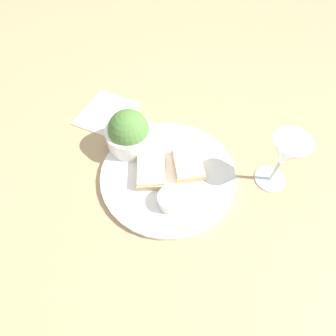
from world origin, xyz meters
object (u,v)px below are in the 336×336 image
cheese_toast_near (188,164)px  sauce_ramekin (171,199)px  wine_glass (286,154)px  napkin (107,113)px  cheese_toast_far (151,171)px  salad_bowl (129,133)px

cheese_toast_near → sauce_ramekin: bearing=-7.5°
cheese_toast_near → wine_glass: size_ratio=0.76×
wine_glass → napkin: bearing=-101.8°
wine_glass → napkin: wine_glass is taller
cheese_toast_far → wine_glass: 0.30m
cheese_toast_far → wine_glass: size_ratio=0.74×
wine_glass → napkin: (-0.10, -0.47, -0.10)m
salad_bowl → cheese_toast_far: bearing=46.4°
sauce_ramekin → wine_glass: wine_glass is taller
sauce_ramekin → cheese_toast_near: 0.11m
cheese_toast_near → cheese_toast_far: size_ratio=1.03×
cheese_toast_far → napkin: 0.26m
salad_bowl → sauce_ramekin: 0.20m
sauce_ramekin → cheese_toast_near: (-0.11, 0.01, -0.00)m
cheese_toast_near → cheese_toast_far: (0.05, -0.08, -0.00)m
sauce_ramekin → napkin: (-0.23, -0.26, -0.03)m
sauce_ramekin → wine_glass: bearing=121.9°
salad_bowl → sauce_ramekin: bearing=46.8°
salad_bowl → cheese_toast_near: bearing=79.2°
cheese_toast_near → wine_glass: 0.22m
sauce_ramekin → napkin: 0.35m
sauce_ramekin → cheese_toast_near: size_ratio=0.53×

